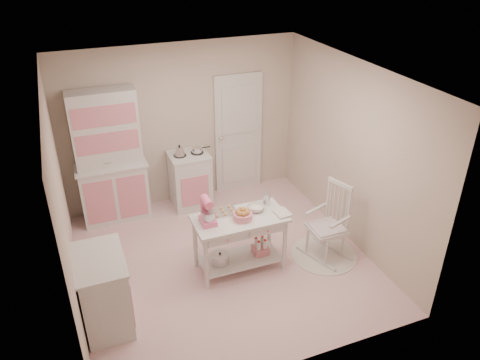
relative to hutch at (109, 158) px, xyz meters
name	(u,v)px	position (x,y,z in m)	size (l,w,h in m)	color
room_shell	(221,152)	(1.19, -1.66, 0.61)	(3.84, 3.84, 2.62)	#D28387
door	(238,134)	(2.14, 0.21, -0.02)	(0.82, 0.05, 2.04)	silver
hutch	(109,158)	(0.00, 0.00, 0.00)	(1.06, 0.50, 2.08)	silver
stove	(190,180)	(1.20, -0.05, -0.58)	(0.62, 0.57, 0.92)	silver
base_cabinet	(104,291)	(-0.44, -2.24, -0.58)	(0.54, 0.84, 0.92)	silver
lace_rug	(324,255)	(2.55, -2.06, -1.03)	(0.92, 0.92, 0.01)	white
rocking_chair	(327,222)	(2.55, -2.06, -0.49)	(0.48, 0.72, 1.10)	silver
work_table	(240,243)	(1.35, -1.87, -0.64)	(1.20, 0.60, 0.80)	silver
stand_mixer	(208,212)	(0.93, -1.85, -0.07)	(0.20, 0.28, 0.34)	pink
cookie_tray	(224,212)	(1.20, -1.69, -0.23)	(0.34, 0.24, 0.02)	silver
bread_basket	(243,216)	(1.37, -1.92, -0.19)	(0.25, 0.25, 0.09)	pink
mixing_bowl	(256,208)	(1.61, -1.79, -0.20)	(0.23, 0.23, 0.07)	silver
metal_pitcher	(266,199)	(1.79, -1.71, -0.16)	(0.10, 0.10, 0.17)	silver
recipe_book	(276,214)	(1.80, -1.99, -0.23)	(0.18, 0.25, 0.02)	silver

